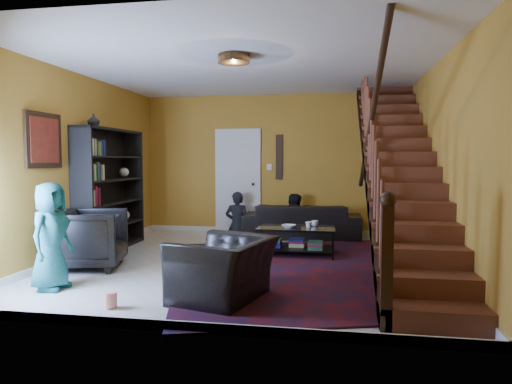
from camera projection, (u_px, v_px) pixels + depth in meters
floor at (246, 262)px, 6.63m from camera, size 5.50×5.50×0.00m
room at (188, 241)px, 8.16m from camera, size 5.50×5.50×5.50m
staircase at (400, 167)px, 6.17m from camera, size 0.95×5.02×3.18m
bookshelf at (111, 192)px, 7.56m from camera, size 0.35×1.80×2.00m
door at (238, 183)px, 9.35m from camera, size 0.82×0.05×2.05m
framed_picture at (44, 140)px, 6.05m from camera, size 0.04×0.74×0.74m
wall_hanging at (279, 157)px, 9.18m from camera, size 0.14×0.03×0.90m
ceiling_fixture at (234, 59)px, 5.65m from camera, size 0.40×0.40×0.10m
rug at (315, 270)px, 6.12m from camera, size 4.67×5.03×0.02m
sofa at (302, 221)px, 8.76m from camera, size 2.23×0.91×0.65m
armchair_left at (90, 239)px, 6.24m from camera, size 1.09×1.07×0.82m
armchair_right at (224, 269)px, 4.83m from camera, size 1.13×1.22×0.66m
person_adult_a at (237, 225)px, 9.03m from camera, size 0.50×0.34×1.32m
person_adult_b at (293, 227)px, 8.85m from camera, size 0.63×0.49×1.29m
person_child at (51, 236)px, 5.22m from camera, size 0.42×0.62×1.24m
coffee_table at (296, 239)px, 7.10m from camera, size 1.19×0.69×0.45m
cup_a at (315, 223)px, 7.15m from camera, size 0.13×0.13×0.09m
cup_b at (309, 225)px, 6.95m from camera, size 0.13×0.13×0.10m
bowl at (289, 226)px, 6.96m from camera, size 0.25×0.25×0.05m
vase at (94, 120)px, 6.98m from camera, size 0.18×0.18×0.19m
popcorn_bucket at (111, 299)px, 4.57m from camera, size 0.16×0.16×0.15m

